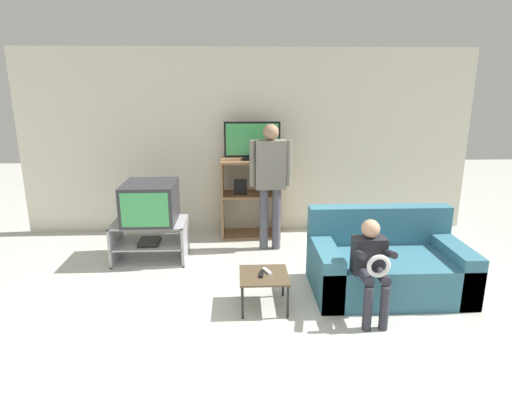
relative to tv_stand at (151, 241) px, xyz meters
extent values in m
plane|color=beige|center=(1.24, -2.24, -0.24)|extent=(18.00, 18.00, 0.00)
cube|color=silver|center=(1.24, 1.09, 1.06)|extent=(6.40, 0.06, 2.60)
cube|color=#A8A8AD|center=(0.00, 0.00, -0.23)|extent=(0.88, 0.58, 0.02)
cube|color=#A8A8AD|center=(0.00, 0.00, -0.02)|extent=(0.85, 0.58, 0.02)
cube|color=#A8A8AD|center=(0.00, 0.00, 0.24)|extent=(0.88, 0.58, 0.02)
cube|color=#A8A8AD|center=(-0.42, 0.00, 0.00)|extent=(0.03, 0.58, 0.49)
cube|color=#A8A8AD|center=(0.42, 0.00, 0.00)|extent=(0.03, 0.58, 0.49)
cube|color=black|center=(0.00, -0.07, 0.01)|extent=(0.24, 0.28, 0.05)
cube|color=#2D2D33|center=(0.02, 0.02, 0.49)|extent=(0.62, 0.67, 0.48)
cube|color=#3FA559|center=(0.02, -0.31, 0.49)|extent=(0.54, 0.01, 0.40)
cube|color=#8E6642|center=(0.87, 0.81, 0.31)|extent=(0.03, 0.43, 1.10)
cube|color=#8E6642|center=(1.66, 0.81, 0.31)|extent=(0.03, 0.43, 1.10)
cube|color=#8E6642|center=(1.26, 0.81, -0.23)|extent=(0.76, 0.43, 0.03)
cube|color=#8E6642|center=(1.26, 0.81, 0.36)|extent=(0.76, 0.43, 0.03)
cube|color=#8E6642|center=(1.26, 0.81, 0.85)|extent=(0.76, 0.43, 0.03)
cube|color=black|center=(1.12, 0.74, 0.49)|extent=(0.18, 0.04, 0.22)
cube|color=black|center=(1.29, 0.80, 0.88)|extent=(0.27, 0.20, 0.04)
cube|color=black|center=(1.29, 0.80, 1.14)|extent=(0.76, 0.04, 0.48)
cube|color=#3FA559|center=(1.29, 0.78, 1.14)|extent=(0.71, 0.01, 0.43)
cube|color=brown|center=(1.32, -1.23, 0.09)|extent=(0.47, 0.47, 0.02)
cylinder|color=black|center=(1.11, -1.44, -0.08)|extent=(0.02, 0.02, 0.33)
cylinder|color=black|center=(1.53, -1.44, -0.08)|extent=(0.02, 0.02, 0.33)
cylinder|color=black|center=(1.11, -1.02, -0.08)|extent=(0.02, 0.02, 0.33)
cylinder|color=black|center=(1.53, -1.02, -0.08)|extent=(0.02, 0.02, 0.33)
cube|color=black|center=(1.30, -1.24, 0.11)|extent=(0.06, 0.15, 0.02)
cube|color=silver|center=(1.36, -1.18, 0.11)|extent=(0.09, 0.15, 0.02)
cube|color=teal|center=(2.63, -0.97, -0.04)|extent=(1.55, 0.93, 0.41)
cube|color=teal|center=(2.63, -0.60, 0.38)|extent=(1.55, 0.20, 0.41)
cube|color=teal|center=(1.97, -0.97, 0.02)|extent=(0.22, 0.93, 0.53)
cube|color=teal|center=(3.30, -0.97, 0.02)|extent=(0.22, 0.93, 0.53)
cylinder|color=#4C4C56|center=(1.42, 0.29, 0.17)|extent=(0.11, 0.11, 0.82)
cylinder|color=#4C4C56|center=(1.58, 0.29, 0.17)|extent=(0.11, 0.11, 0.82)
cube|color=gray|center=(1.50, 0.29, 0.89)|extent=(0.38, 0.20, 0.62)
cylinder|color=gray|center=(1.27, 0.29, 0.90)|extent=(0.08, 0.08, 0.59)
cylinder|color=gray|center=(1.73, 0.29, 0.90)|extent=(0.08, 0.08, 0.59)
sphere|color=#A37A5B|center=(1.50, 0.29, 1.30)|extent=(0.20, 0.20, 0.20)
cylinder|color=#2D2D38|center=(2.21, -1.68, -0.04)|extent=(0.08, 0.08, 0.41)
cylinder|color=#2D2D38|center=(2.36, -1.68, -0.04)|extent=(0.08, 0.08, 0.41)
cylinder|color=#2D2D38|center=(2.21, -1.53, 0.22)|extent=(0.09, 0.30, 0.09)
cylinder|color=#2D2D38|center=(2.36, -1.53, 0.22)|extent=(0.09, 0.30, 0.09)
cube|color=#232328|center=(2.28, -1.38, 0.34)|extent=(0.30, 0.17, 0.35)
cylinder|color=#232328|center=(2.15, -1.50, 0.41)|extent=(0.06, 0.31, 0.14)
cylinder|color=#232328|center=(2.42, -1.50, 0.41)|extent=(0.06, 0.31, 0.14)
sphere|color=tan|center=(2.28, -1.38, 0.60)|extent=(0.17, 0.17, 0.17)
torus|color=silver|center=(2.28, -1.66, 0.36)|extent=(0.21, 0.04, 0.21)
camera|label=1|loc=(1.08, -5.00, 1.89)|focal=30.00mm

